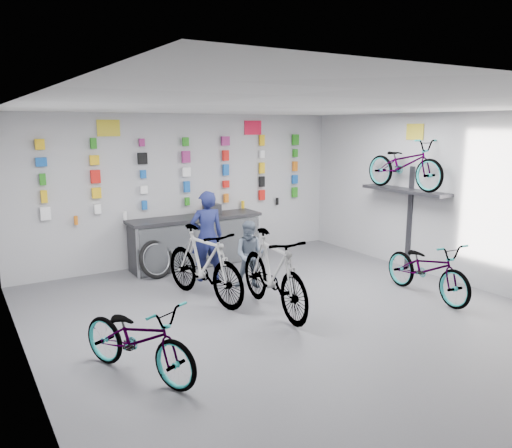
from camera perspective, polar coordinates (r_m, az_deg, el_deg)
floor at (r=7.27m, az=5.36°, el=-11.21°), size 8.00×8.00×0.00m
ceiling at (r=6.73m, az=5.84°, el=13.13°), size 8.00×8.00×0.00m
wall_back at (r=10.27m, az=-8.07°, el=4.00°), size 7.00×0.00×7.00m
wall_left at (r=5.52m, az=-24.78°, el=-3.11°), size 0.00×8.00×8.00m
wall_right at (r=9.36m, az=22.92°, el=2.54°), size 0.00×8.00×8.00m
counter at (r=10.04m, az=-6.85°, el=-2.01°), size 2.70×0.66×1.00m
merch_wall at (r=10.18m, az=-7.86°, el=5.72°), size 5.57×0.08×1.57m
wall_bracket at (r=9.97m, az=16.72°, el=3.22°), size 0.39×1.90×2.00m
sign_left at (r=9.67m, az=-16.51°, el=10.47°), size 0.42×0.02×0.30m
sign_right at (r=10.92m, az=-0.36°, el=10.95°), size 0.42×0.02×0.30m
sign_side at (r=10.00m, az=17.70°, el=10.01°), size 0.02×0.40×0.30m
bike_left at (r=5.82m, az=-13.29°, el=-12.61°), size 1.25×1.79×0.89m
bike_center at (r=7.48m, az=2.00°, el=-5.57°), size 0.78×2.08×1.22m
bike_right at (r=8.62m, az=19.00°, el=-4.81°), size 0.84×1.88×0.96m
bike_service at (r=8.02m, az=-5.97°, el=-4.57°), size 0.90×2.05×1.19m
bike_wall at (r=9.86m, az=16.61°, el=6.58°), size 0.63×1.80×0.95m
clerk at (r=8.99m, az=-5.62°, el=-1.38°), size 0.67×0.51×1.64m
customer at (r=8.57m, az=-0.61°, el=-3.54°), size 0.72×0.69×1.18m
spare_wheel at (r=9.38m, az=-11.32°, el=-3.97°), size 0.77×0.44×0.72m
register at (r=10.08m, az=-5.05°, el=1.70°), size 0.30×0.32×0.22m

